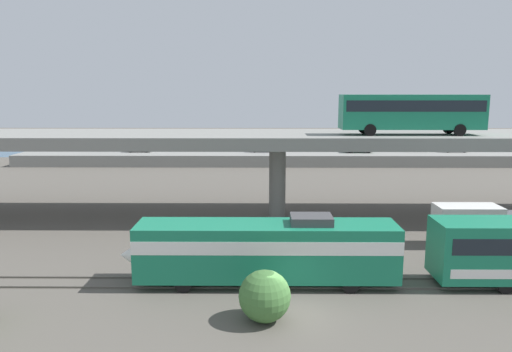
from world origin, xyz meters
TOP-DOWN VIEW (x-y plane):
  - ground_plane at (0.00, 0.00)m, footprint 260.00×260.00m
  - rail_strip_near at (0.00, 3.24)m, footprint 110.00×0.12m
  - rail_strip_far at (0.00, 4.76)m, footprint 110.00×0.12m
  - train_locomotive at (-1.94, 4.00)m, footprint 16.23×3.04m
  - highway_overpass at (0.00, 20.00)m, footprint 96.00×10.01m
  - transit_bus_on_overpass at (11.27, 18.33)m, footprint 12.00×2.68m
  - service_truck_west at (14.55, 11.37)m, footprint 6.80×2.46m
  - pier_parking_lot at (0.00, 55.00)m, footprint 78.77×12.63m
  - parked_car_0 at (29.34, 53.95)m, footprint 4.21×1.97m
  - parked_car_1 at (14.01, 52.91)m, footprint 4.52×1.83m
  - parked_car_2 at (-20.78, 53.47)m, footprint 4.07×1.84m
  - parked_car_3 at (-27.64, 56.72)m, footprint 4.13×1.90m
  - parked_car_4 at (23.23, 54.68)m, footprint 4.37×1.84m
  - parked_car_5 at (-0.21, 57.28)m, footprint 4.40×1.84m
  - parked_car_6 at (-1.22, 53.79)m, footprint 4.12×1.89m
  - harbor_water at (0.00, 78.00)m, footprint 140.00×36.00m
  - shrub_right at (-1.34, -0.74)m, footprint 2.60×2.60m

SIDE VIEW (x-z plane):
  - ground_plane at x=0.00m, z-range 0.00..0.00m
  - harbor_water at x=0.00m, z-range 0.00..0.01m
  - rail_strip_near at x=0.00m, z-range 0.00..0.12m
  - rail_strip_far at x=0.00m, z-range 0.00..0.12m
  - pier_parking_lot at x=0.00m, z-range 0.00..1.77m
  - shrub_right at x=-1.34m, z-range 0.00..2.60m
  - service_truck_west at x=14.55m, z-range 0.12..3.16m
  - train_locomotive at x=-1.94m, z-range 0.10..4.28m
  - parked_car_2 at x=-20.78m, z-range 1.79..3.29m
  - parked_car_6 at x=-1.22m, z-range 1.79..3.29m
  - parked_car_3 at x=-27.64m, z-range 1.79..3.29m
  - parked_car_4 at x=23.23m, z-range 1.79..3.29m
  - parked_car_5 at x=-0.21m, z-range 1.79..3.29m
  - parked_car_1 at x=14.01m, z-range 1.79..3.29m
  - parked_car_0 at x=29.34m, z-range 1.79..3.29m
  - highway_overpass at x=0.00m, z-range 3.11..10.73m
  - transit_bus_on_overpass at x=11.27m, z-range 7.98..11.38m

